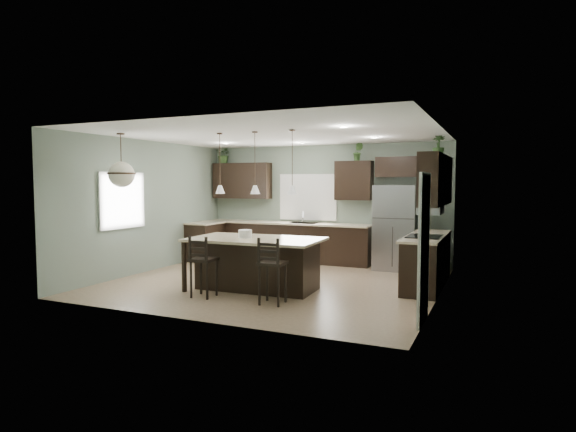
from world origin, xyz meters
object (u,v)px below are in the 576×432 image
(bar_stool_right, at_px, (273,271))
(plant_back_left, at_px, (224,154))
(kitchen_island, at_px, (255,264))
(serving_dish, at_px, (245,234))
(bar_stool_left, at_px, (204,266))
(refrigerator, at_px, (396,228))

(bar_stool_right, relative_size, plant_back_left, 2.28)
(kitchen_island, bearing_deg, serving_dish, 180.00)
(bar_stool_left, bearing_deg, plant_back_left, 114.50)
(refrigerator, distance_m, plant_back_left, 4.82)
(refrigerator, bearing_deg, serving_dish, -124.63)
(plant_back_left, bearing_deg, refrigerator, -3.30)
(kitchen_island, xyz_separation_m, bar_stool_left, (-0.53, -0.83, 0.05))
(serving_dish, bearing_deg, bar_stool_left, -112.04)
(refrigerator, relative_size, serving_dish, 7.71)
(bar_stool_left, height_order, plant_back_left, plant_back_left)
(refrigerator, xyz_separation_m, kitchen_island, (-1.88, -3.01, -0.46))
(refrigerator, relative_size, kitchen_island, 0.80)
(serving_dish, relative_size, plant_back_left, 0.52)
(kitchen_island, relative_size, bar_stool_right, 2.19)
(serving_dish, bearing_deg, plant_back_left, 126.53)
(plant_back_left, bearing_deg, bar_stool_right, -50.50)
(plant_back_left, bearing_deg, bar_stool_left, -62.93)
(kitchen_island, distance_m, bar_stool_left, 0.99)
(serving_dish, relative_size, bar_stool_left, 0.23)
(bar_stool_left, xyz_separation_m, bar_stool_right, (1.25, 0.04, 0.01))
(plant_back_left, bearing_deg, serving_dish, -53.47)
(serving_dish, bearing_deg, bar_stool_right, -40.37)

